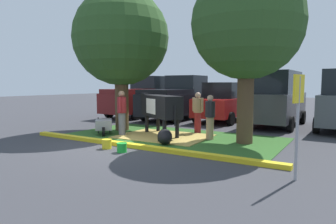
# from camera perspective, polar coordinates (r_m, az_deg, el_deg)

# --- Properties ---
(ground_plane) EXTENTS (80.00, 80.00, 0.00)m
(ground_plane) POSITION_cam_1_polar(r_m,az_deg,el_deg) (9.46, -9.55, -6.55)
(ground_plane) COLOR #38383D
(grass_island) EXTENTS (7.75, 4.02, 0.02)m
(grass_island) POSITION_cam_1_polar(r_m,az_deg,el_deg) (10.97, 0.72, -4.77)
(grass_island) COLOR #2D5B23
(grass_island) RESTS_ON ground
(curb_yellow) EXTENTS (8.95, 0.24, 0.12)m
(curb_yellow) POSITION_cam_1_polar(r_m,az_deg,el_deg) (9.21, -6.25, -6.45)
(curb_yellow) COLOR yellow
(curb_yellow) RESTS_ON ground
(hay_bedding) EXTENTS (3.29, 2.53, 0.04)m
(hay_bedding) POSITION_cam_1_polar(r_m,az_deg,el_deg) (11.00, -0.82, -4.67)
(hay_bedding) COLOR tan
(hay_bedding) RESTS_ON ground
(shade_tree_left) EXTENTS (3.91, 3.91, 5.79)m
(shade_tree_left) POSITION_cam_1_polar(r_m,az_deg,el_deg) (12.73, -8.96, 13.70)
(shade_tree_left) COLOR #4C3823
(shade_tree_left) RESTS_ON ground
(shade_tree_right) EXTENTS (3.54, 3.54, 5.62)m
(shade_tree_right) POSITION_cam_1_polar(r_m,az_deg,el_deg) (10.14, 14.83, 15.79)
(shade_tree_right) COLOR #4C3823
(shade_tree_right) RESTS_ON ground
(cow_holstein) EXTENTS (2.80, 2.07, 1.56)m
(cow_holstein) POSITION_cam_1_polar(r_m,az_deg,el_deg) (11.27, -1.57, 1.09)
(cow_holstein) COLOR black
(cow_holstein) RESTS_ON ground
(calf_lying) EXTENTS (1.01, 1.26, 0.48)m
(calf_lying) POSITION_cam_1_polar(r_m,az_deg,el_deg) (9.78, -0.63, -4.66)
(calf_lying) COLOR black
(calf_lying) RESTS_ON ground
(person_handler) EXTENTS (0.34, 0.46, 1.56)m
(person_handler) POSITION_cam_1_polar(r_m,az_deg,el_deg) (10.44, 8.01, -0.76)
(person_handler) COLOR #9E7F5B
(person_handler) RESTS_ON ground
(person_visitor_near) EXTENTS (0.52, 0.34, 1.62)m
(person_visitor_near) POSITION_cam_1_polar(r_m,az_deg,el_deg) (11.77, 5.69, 0.10)
(person_visitor_near) COLOR maroon
(person_visitor_near) RESTS_ON ground
(person_visitor_far) EXTENTS (0.34, 0.50, 1.69)m
(person_visitor_far) POSITION_cam_1_polar(r_m,az_deg,el_deg) (11.28, -8.77, 0.08)
(person_visitor_far) COLOR slate
(person_visitor_far) RESTS_ON ground
(wheelbarrow) EXTENTS (1.32, 1.37, 0.63)m
(wheelbarrow) POSITION_cam_1_polar(r_m,az_deg,el_deg) (11.71, -12.14, -2.39)
(wheelbarrow) COLOR gray
(wheelbarrow) RESTS_ON ground
(parking_sign) EXTENTS (0.15, 0.44, 2.13)m
(parking_sign) POSITION_cam_1_polar(r_m,az_deg,el_deg) (6.44, 23.53, 1.00)
(parking_sign) COLOR #99999E
(parking_sign) RESTS_ON ground
(bucket_yellow) EXTENTS (0.31, 0.31, 0.29)m
(bucket_yellow) POSITION_cam_1_polar(r_m,az_deg,el_deg) (9.23, -11.59, -5.92)
(bucket_yellow) COLOR yellow
(bucket_yellow) RESTS_ON ground
(bucket_green) EXTENTS (0.30, 0.30, 0.27)m
(bucket_green) POSITION_cam_1_polar(r_m,az_deg,el_deg) (8.67, -8.78, -6.67)
(bucket_green) COLOR green
(bucket_green) RESTS_ON ground
(pickup_truck_maroon) EXTENTS (2.31, 5.44, 2.42)m
(pickup_truck_maroon) POSITION_cam_1_polar(r_m,az_deg,el_deg) (18.20, -4.86, 2.74)
(pickup_truck_maroon) COLOR maroon
(pickup_truck_maroon) RESTS_ON ground
(pickup_truck_black) EXTENTS (2.31, 5.44, 2.42)m
(pickup_truck_black) POSITION_cam_1_polar(r_m,az_deg,el_deg) (16.68, 2.09, 2.52)
(pickup_truck_black) COLOR black
(pickup_truck_black) RESTS_ON ground
(sedan_red) EXTENTS (2.09, 4.44, 2.02)m
(sedan_red) POSITION_cam_1_polar(r_m,az_deg,el_deg) (15.91, 10.72, 1.82)
(sedan_red) COLOR red
(sedan_red) RESTS_ON ground
(suv_dark_grey) EXTENTS (2.20, 4.64, 2.52)m
(suv_dark_grey) POSITION_cam_1_polar(r_m,az_deg,el_deg) (14.65, 19.83, 2.42)
(suv_dark_grey) COLOR #3D3D42
(suv_dark_grey) RESTS_ON ground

